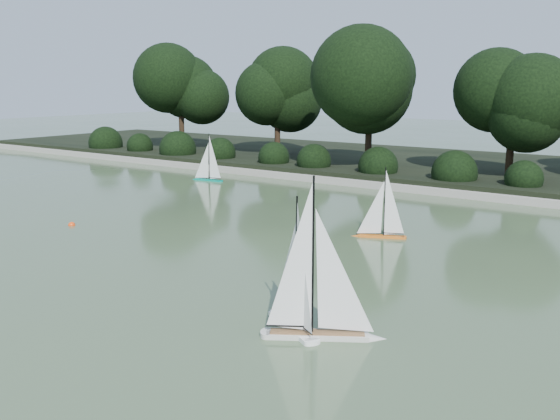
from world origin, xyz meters
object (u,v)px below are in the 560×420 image
Objects in this scene: sailboat_white_b at (327,312)px; race_buoy at (72,225)px; sailboat_teal at (206,173)px; sailboat_white_a at (289,304)px; sailboat_orange at (377,226)px.

race_buoy is at bearing 165.52° from sailboat_white_b.
sailboat_teal is at bearing 106.41° from race_buoy.
sailboat_white_b is 1.34× the size of sailboat_teal.
sailboat_white_a is 0.53m from sailboat_white_b.
race_buoy is (-6.96, 1.80, -0.30)m from sailboat_white_b.
sailboat_teal is (-8.67, 7.61, -0.07)m from sailboat_white_b.
race_buoy is at bearing 164.77° from sailboat_white_a.
sailboat_white_b is at bearing -5.08° from sailboat_white_a.
sailboat_white_b is 11.54m from sailboat_teal.
sailboat_orange is 7.73m from sailboat_teal.
sailboat_teal is 10.39× the size of race_buoy.
sailboat_orange is at bearing 26.23° from race_buoy.
race_buoy is (1.71, -5.81, -0.23)m from sailboat_teal.
sailboat_white_a reaches higher than race_buoy.
race_buoy is (-5.34, -2.63, -0.22)m from sailboat_orange.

